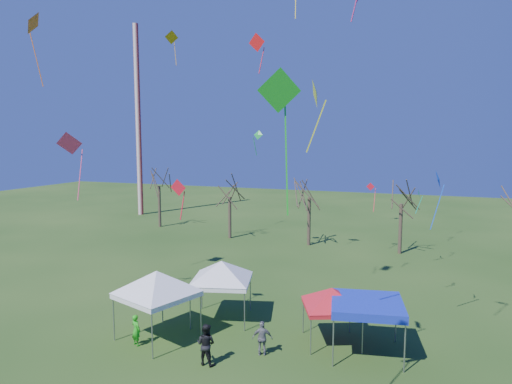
{
  "coord_description": "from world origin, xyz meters",
  "views": [
    {
      "loc": [
        7.83,
        -17.76,
        10.22
      ],
      "look_at": [
        0.14,
        3.0,
        7.62
      ],
      "focal_mm": 32.0,
      "sensor_mm": 36.0,
      "label": 1
    }
  ],
  "objects_px": {
    "tent_red": "(332,292)",
    "person_green": "(136,330)",
    "tree_1": "(230,182)",
    "tree_3": "(402,186)",
    "tree_2": "(310,180)",
    "tent_blue": "(367,305)",
    "tent_white_west": "(157,276)",
    "person_dark": "(206,344)",
    "person_grey": "(262,338)",
    "radio_mast": "(138,121)",
    "tent_white_mid": "(221,265)",
    "tree_0": "(159,171)"
  },
  "relations": [
    {
      "from": "tent_blue",
      "to": "person_grey",
      "type": "distance_m",
      "value": 5.19
    },
    {
      "from": "radio_mast",
      "to": "person_grey",
      "type": "bearing_deg",
      "value": -48.16
    },
    {
      "from": "tree_2",
      "to": "radio_mast",
      "type": "bearing_deg",
      "value": 159.43
    },
    {
      "from": "person_dark",
      "to": "tent_red",
      "type": "bearing_deg",
      "value": -137.35
    },
    {
      "from": "tree_3",
      "to": "tent_white_mid",
      "type": "xyz_separation_m",
      "value": [
        -8.67,
        -19.13,
        -2.91
      ]
    },
    {
      "from": "person_grey",
      "to": "tent_red",
      "type": "bearing_deg",
      "value": -154.82
    },
    {
      "from": "tree_0",
      "to": "tree_3",
      "type": "height_order",
      "value": "tree_0"
    },
    {
      "from": "tent_white_mid",
      "to": "tent_red",
      "type": "bearing_deg",
      "value": -7.57
    },
    {
      "from": "person_green",
      "to": "tent_white_mid",
      "type": "bearing_deg",
      "value": -98.78
    },
    {
      "from": "tree_1",
      "to": "person_grey",
      "type": "height_order",
      "value": "tree_1"
    },
    {
      "from": "radio_mast",
      "to": "tent_red",
      "type": "distance_m",
      "value": 44.74
    },
    {
      "from": "person_dark",
      "to": "tree_2",
      "type": "bearing_deg",
      "value": -84.6
    },
    {
      "from": "tree_1",
      "to": "tent_blue",
      "type": "height_order",
      "value": "tree_1"
    },
    {
      "from": "tree_0",
      "to": "tent_blue",
      "type": "xyz_separation_m",
      "value": [
        26.4,
        -23.88,
        -4.1
      ]
    },
    {
      "from": "tree_1",
      "to": "tent_blue",
      "type": "bearing_deg",
      "value": -52.35
    },
    {
      "from": "tree_3",
      "to": "tent_white_west",
      "type": "height_order",
      "value": "tree_3"
    },
    {
      "from": "tree_2",
      "to": "person_green",
      "type": "height_order",
      "value": "tree_2"
    },
    {
      "from": "tree_0",
      "to": "tent_white_mid",
      "type": "bearing_deg",
      "value": -50.98
    },
    {
      "from": "person_dark",
      "to": "person_green",
      "type": "distance_m",
      "value": 4.15
    },
    {
      "from": "tent_white_west",
      "to": "person_green",
      "type": "height_order",
      "value": "tent_white_west"
    },
    {
      "from": "person_green",
      "to": "tent_red",
      "type": "bearing_deg",
      "value": -136.56
    },
    {
      "from": "tree_0",
      "to": "tent_red",
      "type": "xyz_separation_m",
      "value": [
        24.62,
        -23.32,
        -3.82
      ]
    },
    {
      "from": "radio_mast",
      "to": "person_dark",
      "type": "height_order",
      "value": "radio_mast"
    },
    {
      "from": "radio_mast",
      "to": "tree_2",
      "type": "bearing_deg",
      "value": -20.57
    },
    {
      "from": "tent_white_west",
      "to": "tent_blue",
      "type": "height_order",
      "value": "tent_white_west"
    },
    {
      "from": "tree_1",
      "to": "person_grey",
      "type": "relative_size",
      "value": 4.58
    },
    {
      "from": "radio_mast",
      "to": "tree_2",
      "type": "distance_m",
      "value": 28.08
    },
    {
      "from": "radio_mast",
      "to": "tent_white_west",
      "type": "bearing_deg",
      "value": -54.34
    },
    {
      "from": "tent_white_mid",
      "to": "person_dark",
      "type": "distance_m",
      "value": 5.67
    },
    {
      "from": "tent_white_west",
      "to": "person_dark",
      "type": "bearing_deg",
      "value": -23.71
    },
    {
      "from": "tree_0",
      "to": "person_green",
      "type": "height_order",
      "value": "tree_0"
    },
    {
      "from": "tree_3",
      "to": "tent_red",
      "type": "relative_size",
      "value": 2.28
    },
    {
      "from": "tent_red",
      "to": "tent_blue",
      "type": "bearing_deg",
      "value": -17.62
    },
    {
      "from": "tree_2",
      "to": "tent_white_west",
      "type": "bearing_deg",
      "value": -95.71
    },
    {
      "from": "tree_2",
      "to": "tent_white_west",
      "type": "height_order",
      "value": "tree_2"
    },
    {
      "from": "tree_2",
      "to": "tent_red",
      "type": "bearing_deg",
      "value": -73.19
    },
    {
      "from": "tree_0",
      "to": "tree_3",
      "type": "xyz_separation_m",
      "value": [
        26.88,
        -3.34,
        -0.41
      ]
    },
    {
      "from": "tent_white_west",
      "to": "person_green",
      "type": "relative_size",
      "value": 2.83
    },
    {
      "from": "tent_blue",
      "to": "tree_3",
      "type": "bearing_deg",
      "value": 88.65
    },
    {
      "from": "radio_mast",
      "to": "tree_0",
      "type": "bearing_deg",
      "value": -42.77
    },
    {
      "from": "radio_mast",
      "to": "person_grey",
      "type": "height_order",
      "value": "radio_mast"
    },
    {
      "from": "tent_red",
      "to": "person_green",
      "type": "distance_m",
      "value": 9.91
    },
    {
      "from": "radio_mast",
      "to": "tent_white_mid",
      "type": "distance_m",
      "value": 39.7
    },
    {
      "from": "tree_1",
      "to": "tree_3",
      "type": "xyz_separation_m",
      "value": [
        16.8,
        -0.6,
        0.29
      ]
    },
    {
      "from": "tent_red",
      "to": "person_green",
      "type": "bearing_deg",
      "value": -158.19
    },
    {
      "from": "tent_red",
      "to": "tree_3",
      "type": "bearing_deg",
      "value": 83.54
    },
    {
      "from": "radio_mast",
      "to": "tent_blue",
      "type": "distance_m",
      "value": 46.45
    },
    {
      "from": "person_grey",
      "to": "tree_0",
      "type": "bearing_deg",
      "value": -65.06
    },
    {
      "from": "tree_1",
      "to": "tree_3",
      "type": "bearing_deg",
      "value": -2.06
    },
    {
      "from": "tree_2",
      "to": "tent_blue",
      "type": "bearing_deg",
      "value": -69.24
    }
  ]
}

